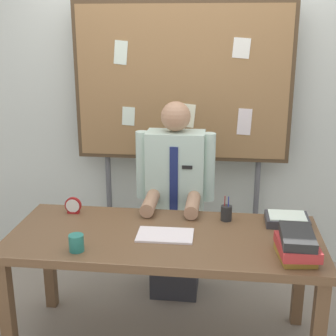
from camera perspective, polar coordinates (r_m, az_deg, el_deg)
The scene contains 10 objects.
back_wall at distance 3.81m, azimuth 1.96°, elevation 8.32°, with size 6.40×0.08×2.70m, color silver.
desk at distance 2.81m, azimuth -0.47°, elevation -9.67°, with size 1.82×0.77×0.75m.
person at distance 3.36m, azimuth 0.88°, elevation -4.94°, with size 0.55×0.56×1.43m.
bulletin_board at distance 3.59m, azimuth 1.70°, elevation 9.95°, with size 1.65×0.09×2.10m.
book_stack at distance 2.58m, azimuth 15.37°, elevation -8.98°, with size 0.22×0.31×0.14m.
open_notebook at distance 2.75m, azimuth -0.35°, elevation -8.15°, with size 0.32×0.20×0.01m, color silver.
desk_clock at distance 3.11m, azimuth -11.45°, elevation -4.56°, with size 0.11×0.04×0.11m.
coffee_mug at distance 2.61m, azimuth -11.06°, elevation -8.92°, with size 0.08×0.08×0.09m, color #267266.
pen_holder at distance 2.96m, azimuth 7.09°, elevation -5.44°, with size 0.07×0.07×0.16m.
paper_tray at distance 2.99m, azimuth 14.24°, elevation -6.07°, with size 0.26×0.20×0.06m.
Camera 1 is at (0.32, -2.49, 1.92)m, focal length 50.20 mm.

